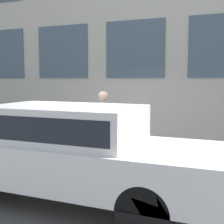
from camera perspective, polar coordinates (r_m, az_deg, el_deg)
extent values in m
plane|color=#514F4C|center=(7.12, -2.97, -11.51)|extent=(80.00, 80.00, 0.00)
cube|color=gray|center=(8.29, 1.08, -8.34)|extent=(2.71, 60.00, 0.17)
cube|color=#4C6070|center=(8.88, 19.64, 11.33)|extent=(0.03, 1.80, 1.67)
cube|color=#4C6070|center=(9.33, 4.16, 11.38)|extent=(0.03, 1.80, 1.67)
cube|color=#4C6070|center=(10.36, -9.03, 10.79)|extent=(0.03, 1.80, 1.67)
cube|color=#4C6070|center=(11.81, -19.37, 9.93)|extent=(0.03, 1.80, 1.67)
cylinder|color=gold|center=(7.32, 1.78, -9.42)|extent=(0.30, 0.30, 0.04)
cylinder|color=gold|center=(7.26, 1.78, -7.46)|extent=(0.22, 0.22, 0.56)
sphere|color=#A4891E|center=(7.20, 1.79, -5.30)|extent=(0.23, 0.23, 0.23)
cylinder|color=black|center=(7.18, 1.79, -4.76)|extent=(0.08, 0.08, 0.09)
cylinder|color=gold|center=(7.19, 2.99, -7.05)|extent=(0.09, 0.10, 0.09)
cylinder|color=gold|center=(7.30, 0.60, -6.84)|extent=(0.09, 0.10, 0.09)
cylinder|color=navy|center=(7.94, -1.85, -5.38)|extent=(0.12, 0.12, 0.80)
cylinder|color=navy|center=(8.09, -1.37, -5.16)|extent=(0.12, 0.12, 0.80)
cube|color=white|center=(7.91, -1.62, -0.27)|extent=(0.22, 0.15, 0.60)
cylinder|color=white|center=(7.76, -2.09, -0.28)|extent=(0.09, 0.09, 0.57)
cylinder|color=white|center=(8.05, -1.17, -0.06)|extent=(0.09, 0.09, 0.57)
sphere|color=beige|center=(7.87, -1.63, 2.87)|extent=(0.27, 0.27, 0.27)
cylinder|color=black|center=(7.27, -16.49, -8.23)|extent=(0.24, 0.76, 0.76)
cylinder|color=black|center=(4.37, 5.82, -17.73)|extent=(0.24, 0.76, 0.76)
cylinder|color=black|center=(5.85, 10.46, -11.57)|extent=(0.24, 0.76, 0.76)
cube|color=white|center=(5.61, -8.40, -8.58)|extent=(1.87, 5.38, 0.70)
cube|color=white|center=(5.48, -8.51, -1.98)|extent=(1.64, 2.58, 0.60)
cube|color=#1E232D|center=(5.48, -8.51, -1.98)|extent=(1.65, 2.38, 0.38)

